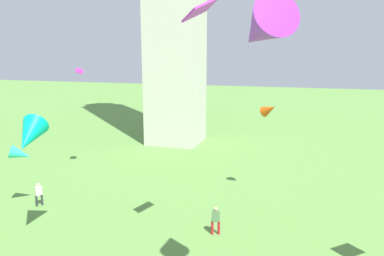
{
  "coord_description": "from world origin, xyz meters",
  "views": [
    {
      "loc": [
        7.95,
        1.22,
        10.41
      ],
      "look_at": [
        2.05,
        20.13,
        6.42
      ],
      "focal_mm": 34.86,
      "sensor_mm": 36.0,
      "label": 1
    }
  ],
  "objects_px": {
    "kite_flying_0": "(269,109)",
    "kite_flying_6": "(20,154)",
    "kite_flying_5": "(29,136)",
    "kite_flying_3": "(261,29)",
    "kite_flying_10": "(200,10)",
    "person_4": "(216,219)",
    "kite_flying_8": "(80,71)",
    "person_3": "(39,193)"
  },
  "relations": [
    {
      "from": "kite_flying_0",
      "to": "kite_flying_3",
      "type": "xyz_separation_m",
      "value": [
        0.96,
        -13.74,
        4.67
      ]
    },
    {
      "from": "kite_flying_10",
      "to": "person_4",
      "type": "bearing_deg",
      "value": -152.32
    },
    {
      "from": "kite_flying_8",
      "to": "person_4",
      "type": "bearing_deg",
      "value": 33.92
    },
    {
      "from": "kite_flying_0",
      "to": "kite_flying_6",
      "type": "bearing_deg",
      "value": 148.06
    },
    {
      "from": "kite_flying_10",
      "to": "kite_flying_3",
      "type": "bearing_deg",
      "value": 68.68
    },
    {
      "from": "person_4",
      "to": "kite_flying_3",
      "type": "height_order",
      "value": "kite_flying_3"
    },
    {
      "from": "person_3",
      "to": "kite_flying_5",
      "type": "xyz_separation_m",
      "value": [
        3.7,
        -4.62,
        5.26
      ]
    },
    {
      "from": "person_4",
      "to": "kite_flying_5",
      "type": "distance_m",
      "value": 11.2
    },
    {
      "from": "kite_flying_3",
      "to": "kite_flying_10",
      "type": "relative_size",
      "value": 1.53
    },
    {
      "from": "kite_flying_5",
      "to": "person_3",
      "type": "bearing_deg",
      "value": 115.9
    },
    {
      "from": "kite_flying_6",
      "to": "kite_flying_8",
      "type": "height_order",
      "value": "kite_flying_8"
    },
    {
      "from": "kite_flying_0",
      "to": "kite_flying_8",
      "type": "height_order",
      "value": "kite_flying_8"
    },
    {
      "from": "person_4",
      "to": "kite_flying_0",
      "type": "xyz_separation_m",
      "value": [
        2.16,
        6.77,
        5.55
      ]
    },
    {
      "from": "kite_flying_8",
      "to": "kite_flying_10",
      "type": "xyz_separation_m",
      "value": [
        13.54,
        -10.74,
        3.32
      ]
    },
    {
      "from": "person_4",
      "to": "kite_flying_8",
      "type": "relative_size",
      "value": 1.62
    },
    {
      "from": "person_3",
      "to": "kite_flying_8",
      "type": "xyz_separation_m",
      "value": [
        -0.9,
        7.03,
        8.03
      ]
    },
    {
      "from": "kite_flying_3",
      "to": "kite_flying_10",
      "type": "height_order",
      "value": "kite_flying_10"
    },
    {
      "from": "kite_flying_3",
      "to": "kite_flying_5",
      "type": "height_order",
      "value": "kite_flying_3"
    },
    {
      "from": "kite_flying_0",
      "to": "kite_flying_6",
      "type": "xyz_separation_m",
      "value": [
        -15.62,
        -6.85,
        -2.75
      ]
    },
    {
      "from": "person_3",
      "to": "person_4",
      "type": "bearing_deg",
      "value": -57.62
    },
    {
      "from": "kite_flying_5",
      "to": "kite_flying_10",
      "type": "xyz_separation_m",
      "value": [
        8.94,
        0.91,
        6.09
      ]
    },
    {
      "from": "kite_flying_0",
      "to": "kite_flying_3",
      "type": "relative_size",
      "value": 0.5
    },
    {
      "from": "person_3",
      "to": "kite_flying_10",
      "type": "height_order",
      "value": "kite_flying_10"
    },
    {
      "from": "person_4",
      "to": "kite_flying_8",
      "type": "height_order",
      "value": "kite_flying_8"
    },
    {
      "from": "kite_flying_6",
      "to": "kite_flying_8",
      "type": "bearing_deg",
      "value": -31.65
    },
    {
      "from": "kite_flying_0",
      "to": "kite_flying_5",
      "type": "bearing_deg",
      "value": 169.05
    },
    {
      "from": "kite_flying_6",
      "to": "kite_flying_10",
      "type": "distance_m",
      "value": 16.24
    },
    {
      "from": "person_4",
      "to": "kite_flying_8",
      "type": "xyz_separation_m",
      "value": [
        -13.56,
        7.43,
        8.0
      ]
    },
    {
      "from": "person_3",
      "to": "kite_flying_8",
      "type": "bearing_deg",
      "value": 41.45
    },
    {
      "from": "kite_flying_0",
      "to": "kite_flying_5",
      "type": "distance_m",
      "value": 15.64
    },
    {
      "from": "kite_flying_5",
      "to": "kite_flying_10",
      "type": "relative_size",
      "value": 1.33
    },
    {
      "from": "kite_flying_3",
      "to": "kite_flying_5",
      "type": "xyz_separation_m",
      "value": [
        -12.08,
        2.75,
        -4.99
      ]
    },
    {
      "from": "kite_flying_6",
      "to": "kite_flying_10",
      "type": "relative_size",
      "value": 0.89
    },
    {
      "from": "person_3",
      "to": "kite_flying_3",
      "type": "xyz_separation_m",
      "value": [
        15.78,
        -7.37,
        10.25
      ]
    },
    {
      "from": "kite_flying_3",
      "to": "kite_flying_6",
      "type": "height_order",
      "value": "kite_flying_3"
    },
    {
      "from": "kite_flying_6",
      "to": "kite_flying_8",
      "type": "xyz_separation_m",
      "value": [
        -0.1,
        7.5,
        5.19
      ]
    },
    {
      "from": "kite_flying_5",
      "to": "kite_flying_6",
      "type": "bearing_deg",
      "value": 124.55
    },
    {
      "from": "person_3",
      "to": "kite_flying_10",
      "type": "xyz_separation_m",
      "value": [
        12.65,
        -3.71,
        11.35
      ]
    },
    {
      "from": "kite_flying_0",
      "to": "kite_flying_10",
      "type": "xyz_separation_m",
      "value": [
        -2.18,
        -10.08,
        5.76
      ]
    },
    {
      "from": "kite_flying_6",
      "to": "kite_flying_8",
      "type": "distance_m",
      "value": 9.13
    },
    {
      "from": "kite_flying_0",
      "to": "kite_flying_6",
      "type": "relative_size",
      "value": 0.86
    },
    {
      "from": "kite_flying_0",
      "to": "kite_flying_5",
      "type": "xyz_separation_m",
      "value": [
        -11.12,
        -10.99,
        -0.33
      ]
    }
  ]
}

